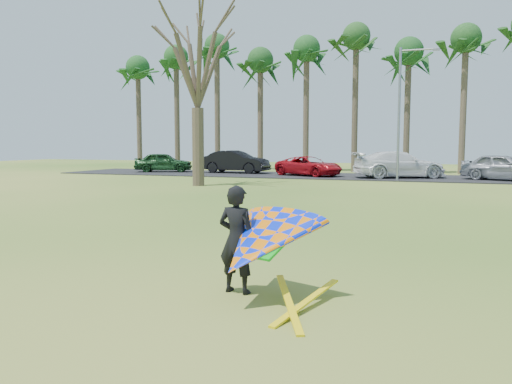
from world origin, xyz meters
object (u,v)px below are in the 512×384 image
(kite_flyer, at_px, (257,243))
(car_0, at_px, (164,162))
(bare_tree_left, at_px, (197,56))
(car_4, at_px, (503,167))
(car_2, at_px, (309,166))
(streetlight, at_px, (402,107))
(car_3, at_px, (399,165))
(car_1, at_px, (236,162))

(kite_flyer, bearing_deg, car_0, 122.49)
(bare_tree_left, relative_size, car_4, 2.04)
(car_2, bearing_deg, bare_tree_left, -178.38)
(car_4, bearing_deg, car_2, 112.08)
(streetlight, distance_m, car_2, 7.69)
(car_0, xyz_separation_m, car_3, (18.09, -0.89, 0.10))
(streetlight, bearing_deg, car_1, 162.71)
(car_2, xyz_separation_m, kite_flyer, (5.84, -27.17, 0.11))
(bare_tree_left, relative_size, streetlight, 1.21)
(bare_tree_left, height_order, car_4, bare_tree_left)
(car_3, distance_m, kite_flyer, 27.17)
(car_3, xyz_separation_m, car_4, (6.12, -0.24, -0.05))
(bare_tree_left, xyz_separation_m, car_3, (9.94, 9.41, -5.99))
(streetlight, relative_size, car_1, 1.55)
(car_3, xyz_separation_m, kite_flyer, (-0.22, -27.16, -0.08))
(streetlight, bearing_deg, car_0, 169.79)
(car_2, bearing_deg, kite_flyer, -143.85)
(bare_tree_left, xyz_separation_m, car_0, (-8.15, 10.30, -6.09))
(car_2, xyz_separation_m, car_4, (12.18, -0.24, 0.14))
(car_2, bearing_deg, car_0, 109.79)
(bare_tree_left, distance_m, car_3, 14.94)
(car_3, relative_size, kite_flyer, 2.48)
(car_2, height_order, kite_flyer, kite_flyer)
(car_0, xyz_separation_m, kite_flyer, (17.87, -28.06, 0.02))
(car_2, height_order, car_3, car_3)
(car_3, bearing_deg, car_0, 62.83)
(car_1, bearing_deg, car_2, -100.56)
(bare_tree_left, distance_m, car_0, 14.48)
(car_1, distance_m, kite_flyer, 30.99)
(bare_tree_left, bearing_deg, kite_flyer, -61.31)
(car_1, relative_size, kite_flyer, 2.16)
(bare_tree_left, bearing_deg, car_1, 101.50)
(streetlight, height_order, car_3, streetlight)
(bare_tree_left, bearing_deg, car_0, 128.36)
(bare_tree_left, bearing_deg, streetlight, 34.57)
(car_1, relative_size, car_4, 1.09)
(bare_tree_left, distance_m, car_1, 12.59)
(car_0, xyz_separation_m, car_2, (12.03, -0.89, -0.09))
(bare_tree_left, xyz_separation_m, car_4, (16.06, 9.17, -6.05))
(streetlight, xyz_separation_m, car_1, (-12.37, 3.85, -3.55))
(bare_tree_left, xyz_separation_m, car_2, (3.88, 9.41, -6.18))
(car_2, distance_m, kite_flyer, 27.79)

